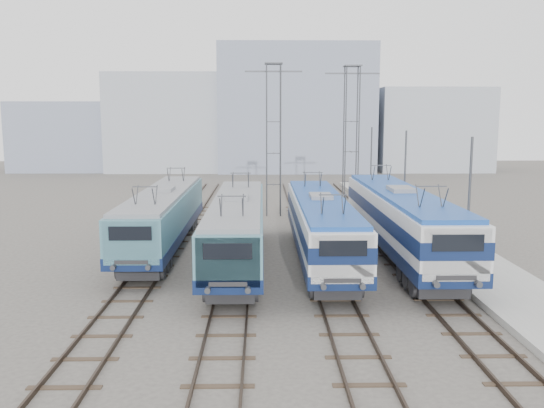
{
  "coord_description": "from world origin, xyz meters",
  "views": [
    {
      "loc": [
        -0.92,
        -23.98,
        7.89
      ],
      "look_at": [
        -0.38,
        7.0,
        3.18
      ],
      "focal_mm": 38.0,
      "sensor_mm": 36.0,
      "label": 1
    }
  ],
  "objects_px": {
    "catenary_tower_west": "(274,133)",
    "mast_mid": "(405,183)",
    "mast_front": "(468,213)",
    "mast_rear": "(371,168)",
    "catenary_tower_east": "(351,132)",
    "locomotive_center_right": "(321,223)",
    "locomotive_far_left": "(163,215)",
    "locomotive_center_left": "(237,225)",
    "locomotive_far_right": "(401,217)"
  },
  "relations": [
    {
      "from": "catenary_tower_west",
      "to": "mast_front",
      "type": "bearing_deg",
      "value": -66.73
    },
    {
      "from": "locomotive_center_right",
      "to": "locomotive_far_right",
      "type": "bearing_deg",
      "value": 8.07
    },
    {
      "from": "locomotive_center_right",
      "to": "catenary_tower_east",
      "type": "bearing_deg",
      "value": 76.34
    },
    {
      "from": "locomotive_center_left",
      "to": "locomotive_far_right",
      "type": "xyz_separation_m",
      "value": [
        9.0,
        1.1,
        0.22
      ]
    },
    {
      "from": "locomotive_far_left",
      "to": "catenary_tower_west",
      "type": "height_order",
      "value": "catenary_tower_west"
    },
    {
      "from": "mast_mid",
      "to": "mast_rear",
      "type": "xyz_separation_m",
      "value": [
        0.0,
        12.0,
        0.0
      ]
    },
    {
      "from": "locomotive_far_right",
      "to": "mast_front",
      "type": "distance_m",
      "value": 5.58
    },
    {
      "from": "locomotive_center_left",
      "to": "mast_mid",
      "type": "distance_m",
      "value": 13.52
    },
    {
      "from": "locomotive_far_left",
      "to": "locomotive_center_left",
      "type": "relative_size",
      "value": 1.0
    },
    {
      "from": "mast_rear",
      "to": "locomotive_center_right",
      "type": "bearing_deg",
      "value": -108.04
    },
    {
      "from": "locomotive_center_left",
      "to": "mast_rear",
      "type": "bearing_deg",
      "value": 61.46
    },
    {
      "from": "catenary_tower_west",
      "to": "catenary_tower_east",
      "type": "relative_size",
      "value": 1.0
    },
    {
      "from": "locomotive_far_right",
      "to": "catenary_tower_east",
      "type": "relative_size",
      "value": 1.57
    },
    {
      "from": "locomotive_center_right",
      "to": "locomotive_far_right",
      "type": "xyz_separation_m",
      "value": [
        4.5,
        0.64,
        0.17
      ]
    },
    {
      "from": "catenary_tower_east",
      "to": "mast_mid",
      "type": "distance_m",
      "value": 10.69
    },
    {
      "from": "mast_front",
      "to": "mast_rear",
      "type": "relative_size",
      "value": 1.0
    },
    {
      "from": "locomotive_center_left",
      "to": "catenary_tower_east",
      "type": "relative_size",
      "value": 1.45
    },
    {
      "from": "locomotive_center_right",
      "to": "mast_mid",
      "type": "distance_m",
      "value": 9.9
    },
    {
      "from": "locomotive_center_right",
      "to": "locomotive_far_right",
      "type": "relative_size",
      "value": 0.92
    },
    {
      "from": "locomotive_far_left",
      "to": "locomotive_center_left",
      "type": "height_order",
      "value": "locomotive_far_left"
    },
    {
      "from": "locomotive_center_left",
      "to": "mast_front",
      "type": "height_order",
      "value": "mast_front"
    },
    {
      "from": "catenary_tower_east",
      "to": "locomotive_center_right",
      "type": "bearing_deg",
      "value": -103.66
    },
    {
      "from": "locomotive_center_left",
      "to": "catenary_tower_west",
      "type": "xyz_separation_m",
      "value": [
        2.25,
        15.95,
        4.46
      ]
    },
    {
      "from": "locomotive_center_right",
      "to": "catenary_tower_east",
      "type": "height_order",
      "value": "catenary_tower_east"
    },
    {
      "from": "mast_front",
      "to": "mast_mid",
      "type": "height_order",
      "value": "same"
    },
    {
      "from": "locomotive_center_left",
      "to": "mast_rear",
      "type": "relative_size",
      "value": 2.49
    },
    {
      "from": "mast_mid",
      "to": "locomotive_center_left",
      "type": "bearing_deg",
      "value": -143.77
    },
    {
      "from": "catenary_tower_west",
      "to": "mast_mid",
      "type": "distance_m",
      "value": 12.16
    },
    {
      "from": "catenary_tower_east",
      "to": "mast_rear",
      "type": "bearing_deg",
      "value": 43.6
    },
    {
      "from": "locomotive_center_left",
      "to": "mast_front",
      "type": "distance_m",
      "value": 11.66
    },
    {
      "from": "locomotive_far_left",
      "to": "locomotive_center_left",
      "type": "bearing_deg",
      "value": -37.64
    },
    {
      "from": "locomotive_far_left",
      "to": "catenary_tower_west",
      "type": "bearing_deg",
      "value": 61.59
    },
    {
      "from": "locomotive_center_left",
      "to": "locomotive_center_right",
      "type": "distance_m",
      "value": 4.52
    },
    {
      "from": "mast_mid",
      "to": "mast_rear",
      "type": "distance_m",
      "value": 12.0
    },
    {
      "from": "catenary_tower_west",
      "to": "mast_front",
      "type": "distance_m",
      "value": 22.0
    },
    {
      "from": "mast_mid",
      "to": "locomotive_center_right",
      "type": "bearing_deg",
      "value": -130.28
    },
    {
      "from": "locomotive_center_left",
      "to": "catenary_tower_east",
      "type": "distance_m",
      "value": 20.46
    },
    {
      "from": "locomotive_center_right",
      "to": "mast_mid",
      "type": "bearing_deg",
      "value": 49.72
    },
    {
      "from": "locomotive_far_left",
      "to": "mast_front",
      "type": "xyz_separation_m",
      "value": [
        15.35,
        -7.52,
        1.32
      ]
    },
    {
      "from": "locomotive_far_right",
      "to": "catenary_tower_west",
      "type": "xyz_separation_m",
      "value": [
        -6.75,
        14.85,
        4.25
      ]
    },
    {
      "from": "catenary_tower_west",
      "to": "mast_rear",
      "type": "relative_size",
      "value": 1.71
    },
    {
      "from": "locomotive_center_left",
      "to": "locomotive_center_right",
      "type": "relative_size",
      "value": 1.0
    },
    {
      "from": "catenary_tower_east",
      "to": "catenary_tower_west",
      "type": "bearing_deg",
      "value": -162.9
    },
    {
      "from": "mast_rear",
      "to": "locomotive_center_left",
      "type": "bearing_deg",
      "value": -118.54
    },
    {
      "from": "catenary_tower_west",
      "to": "mast_rear",
      "type": "height_order",
      "value": "catenary_tower_west"
    },
    {
      "from": "locomotive_center_right",
      "to": "mast_front",
      "type": "height_order",
      "value": "mast_front"
    },
    {
      "from": "catenary_tower_east",
      "to": "mast_front",
      "type": "bearing_deg",
      "value": -84.55
    },
    {
      "from": "catenary_tower_east",
      "to": "locomotive_center_left",
      "type": "bearing_deg",
      "value": -115.99
    },
    {
      "from": "locomotive_far_right",
      "to": "mast_front",
      "type": "xyz_separation_m",
      "value": [
        1.85,
        -5.15,
        1.1
      ]
    },
    {
      "from": "catenary_tower_east",
      "to": "mast_front",
      "type": "xyz_separation_m",
      "value": [
        2.1,
        -22.0,
        -3.14
      ]
    }
  ]
}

